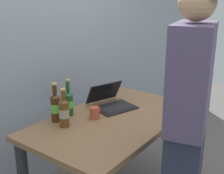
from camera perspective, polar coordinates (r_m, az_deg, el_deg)
The scene contains 8 objects.
desk at distance 2.29m, azimuth 0.32°, elevation -8.94°, with size 1.34×0.79×0.77m.
laptop at distance 2.43m, azimuth -0.14°, elevation -2.93°, with size 0.40×0.41×0.19m.
beer_bottle_amber at distance 2.27m, azimuth -8.54°, elevation -2.99°, with size 0.07×0.07×0.29m.
beer_bottle_dark at distance 2.07m, azimuth -9.39°, elevation -4.83°, with size 0.07×0.07×0.28m.
beer_bottle_brown at distance 2.17m, azimuth -11.01°, elevation -3.78°, with size 0.07×0.07×0.29m.
person_figure at distance 1.75m, azimuth 14.31°, elevation -8.91°, with size 0.44×0.33×1.75m.
coffee_mug at distance 2.20m, azimuth -3.40°, elevation -5.05°, with size 0.11×0.07×0.09m.
back_wall at distance 2.60m, azimuth -13.73°, elevation 9.13°, with size 6.00×0.10×2.60m, color #99A3AD.
Camera 1 is at (-1.65, -1.20, 1.66)m, focal length 46.66 mm.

